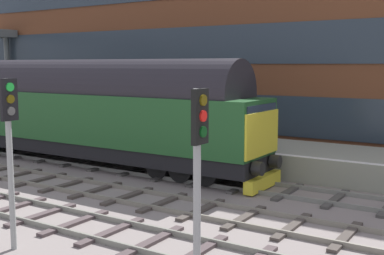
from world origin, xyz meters
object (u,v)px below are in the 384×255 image
Objects in this scene: signal_post_near at (198,168)px; waiting_passenger at (130,114)px; signal_post_mid at (10,141)px; diesel_locomotive at (65,107)px; platform_number_sign at (243,116)px.

signal_post_near is 16.32m from waiting_passenger.
signal_post_near is 5.25m from signal_post_mid.
diesel_locomotive is 3.45m from waiting_passenger.
waiting_passenger is (11.73, 6.07, -0.69)m from signal_post_mid.
signal_post_near is at bearing -90.00° from signal_post_mid.
diesel_locomotive is 12.39× the size of waiting_passenger.
diesel_locomotive is 4.90× the size of signal_post_mid.
signal_post_near is at bearing -124.22° from diesel_locomotive.
platform_number_sign is 6.95m from waiting_passenger.
signal_post_mid is (-8.57, -7.35, 0.19)m from diesel_locomotive.
diesel_locomotive reaches higher than signal_post_mid.
signal_post_mid is 2.03× the size of platform_number_sign.
diesel_locomotive reaches higher than signal_post_near.
platform_number_sign reaches higher than waiting_passenger.
platform_number_sign is (2.11, -8.14, -0.13)m from diesel_locomotive.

